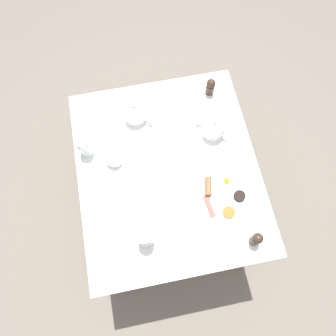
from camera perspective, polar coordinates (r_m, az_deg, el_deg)
name	(u,v)px	position (r m, az deg, el deg)	size (l,w,h in m)	color
ground_plane	(168,206)	(2.27, 0.00, -6.56)	(8.00, 8.00, 0.00)	#70665B
table	(168,175)	(1.66, 0.00, -1.16)	(0.87, 1.01, 0.72)	white
breakfast_plate	(222,196)	(1.56, 9.36, -4.87)	(0.30, 0.30, 0.04)	white
teapot_near	(213,127)	(1.64, 7.88, 7.04)	(0.15, 0.14, 0.12)	white
teapot_far	(135,112)	(1.67, -5.74, 9.61)	(0.17, 0.13, 0.12)	white
teacup_with_saucer_left	(114,159)	(1.59, -9.35, 1.49)	(0.15, 0.15, 0.07)	white
water_glass_tall	(145,237)	(1.44, -3.97, -11.96)	(0.07, 0.07, 0.14)	white
water_glass_short	(85,145)	(1.61, -14.32, 3.84)	(0.07, 0.07, 0.13)	white
pepper_grinder	(256,239)	(1.50, 15.13, -11.89)	(0.05, 0.05, 0.10)	#38281E
salt_grinder	(210,87)	(1.75, 7.40, 13.89)	(0.05, 0.05, 0.10)	#38281E
fork_by_plate	(163,189)	(1.55, -0.85, -3.61)	(0.07, 0.18, 0.00)	silver
knife_by_plate	(116,221)	(1.53, -8.99, -9.10)	(0.20, 0.03, 0.00)	silver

